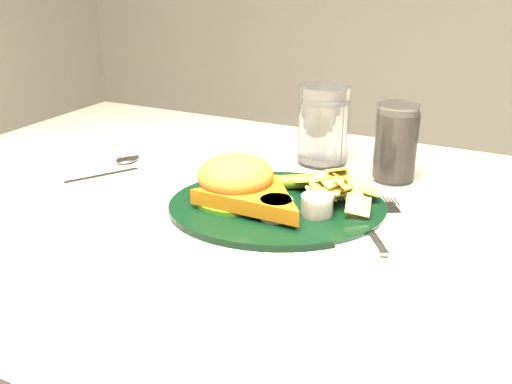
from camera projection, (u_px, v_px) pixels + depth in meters
dinner_plate at (277, 187)px, 0.77m from camera, size 0.37×0.35×0.07m
water_glass at (323, 125)px, 0.94m from camera, size 0.08×0.08×0.13m
cola_glass at (396, 143)px, 0.87m from camera, size 0.09×0.09×0.12m
fork_napkin at (372, 228)px, 0.72m from camera, size 0.19×0.20×0.01m
spoon at (102, 174)px, 0.90m from camera, size 0.12×0.16×0.01m
ramekin at (127, 139)px, 1.04m from camera, size 0.06×0.06×0.03m
wrapped_straw at (232, 173)px, 0.91m from camera, size 0.18×0.07×0.01m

